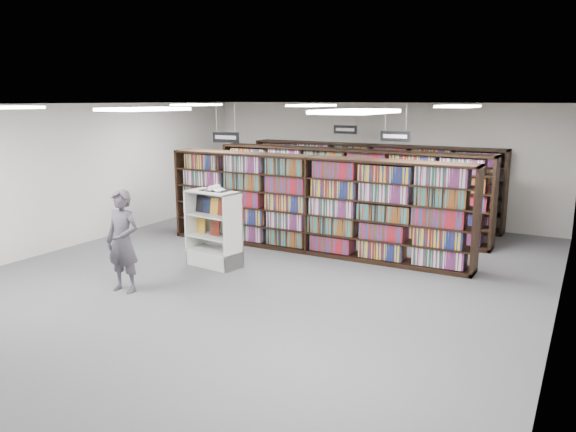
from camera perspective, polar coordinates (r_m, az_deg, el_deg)
The scene contains 20 objects.
floor at distance 10.70m, azimuth -2.48°, elevation -6.12°, with size 12.00×12.00×0.00m, color #515156.
ceiling at distance 10.19m, azimuth -2.64°, elevation 11.27°, with size 10.00×12.00×0.10m, color silver.
wall_back at distance 15.72m, azimuth 8.88°, elevation 5.48°, with size 10.00×0.10×3.20m, color silver.
wall_left at distance 13.58m, azimuth -20.97°, elevation 3.86°, with size 0.10×12.00×3.20m, color silver.
wall_right at distance 8.88m, azimuth 26.27°, elevation -0.42°, with size 0.10×12.00×3.20m, color silver.
bookshelf_row_near at distance 12.15m, azimuth 2.35°, elevation 1.15°, with size 7.00×0.60×2.10m.
bookshelf_row_mid at distance 13.94m, azimuth 6.00°, elevation 2.48°, with size 7.00×0.60×2.10m.
bookshelf_row_far at distance 15.51m, azimuth 8.43°, elevation 3.36°, with size 7.00×0.60×2.10m.
aisle_sign_left at distance 11.87m, azimuth -6.34°, elevation 8.05°, with size 0.65×0.02×0.80m.
aisle_sign_right at distance 12.33m, azimuth 10.83°, elevation 8.05°, with size 0.65×0.02×0.80m.
aisle_sign_center at distance 14.90m, azimuth 5.83°, elevation 8.81°, with size 0.65×0.02×0.80m.
troffer_front_left at distance 10.06m, azimuth -27.20°, elevation 9.77°, with size 0.60×1.20×0.04m, color white.
troffer_front_center at distance 7.78m, azimuth -14.37°, elevation 10.47°, with size 0.60×1.20×0.04m, color white.
troffer_front_right at distance 6.15m, azimuth 6.99°, elevation 10.49°, with size 0.60×1.20×0.04m, color white.
troffer_back_left at distance 13.54m, azimuth -9.25°, elevation 11.09°, with size 0.60×1.20×0.04m, color white.
troffer_back_center at distance 11.94m, azimuth 2.44°, elevation 11.15°, with size 0.60×1.20×0.04m, color white.
troffer_back_right at distance 10.95m, azimuth 16.91°, elevation 10.61°, with size 0.60×1.20×0.04m, color white.
endcap_display at distance 11.35m, azimuth -7.41°, elevation -2.53°, with size 1.15×0.68×1.52m.
open_book at distance 11.15m, azimuth -7.47°, elevation 2.73°, with size 0.57×0.34×0.13m.
shopper at distance 10.06m, azimuth -16.44°, elevation -2.49°, with size 0.65×0.43×1.79m, color #44404A.
Camera 1 is at (5.28, -8.71, 3.29)m, focal length 35.00 mm.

